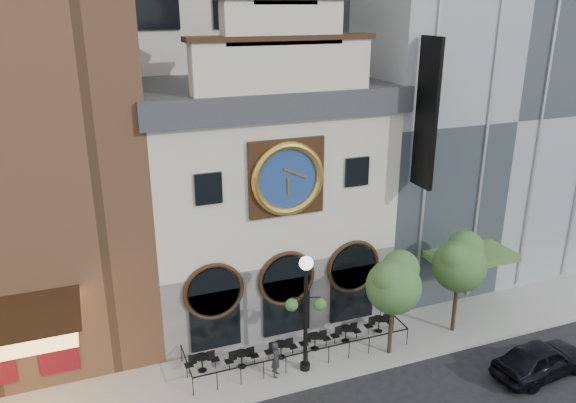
# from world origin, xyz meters

# --- Properties ---
(ground) EXTENTS (120.00, 120.00, 0.00)m
(ground) POSITION_xyz_m (0.00, 0.00, 0.00)
(ground) COLOR black
(ground) RESTS_ON ground
(sidewalk) EXTENTS (44.00, 5.00, 0.15)m
(sidewalk) POSITION_xyz_m (0.00, 2.50, 0.07)
(sidewalk) COLOR gray
(sidewalk) RESTS_ON ground
(clock_building) EXTENTS (12.60, 8.78, 18.65)m
(clock_building) POSITION_xyz_m (0.00, 7.82, 6.69)
(clock_building) COLOR #605E5B
(clock_building) RESTS_ON ground
(retail_building) EXTENTS (14.00, 14.40, 20.00)m
(retail_building) POSITION_xyz_m (12.99, 9.99, 10.14)
(retail_building) COLOR gray
(retail_building) RESTS_ON ground
(cafe_railing) EXTENTS (10.60, 2.60, 0.90)m
(cafe_railing) POSITION_xyz_m (0.00, 2.50, 0.60)
(cafe_railing) COLOR black
(cafe_railing) RESTS_ON sidewalk
(bistro_0) EXTENTS (1.58, 0.68, 0.90)m
(bistro_0) POSITION_xyz_m (-4.55, 2.76, 0.61)
(bistro_0) COLOR black
(bistro_0) RESTS_ON sidewalk
(bistro_1) EXTENTS (1.58, 0.68, 0.90)m
(bistro_1) POSITION_xyz_m (-2.78, 2.39, 0.61)
(bistro_1) COLOR black
(bistro_1) RESTS_ON sidewalk
(bistro_2) EXTENTS (1.58, 0.68, 0.90)m
(bistro_2) POSITION_xyz_m (-0.85, 2.43, 0.61)
(bistro_2) COLOR black
(bistro_2) RESTS_ON sidewalk
(bistro_3) EXTENTS (1.58, 0.68, 0.90)m
(bistro_3) POSITION_xyz_m (0.93, 2.48, 0.61)
(bistro_3) COLOR black
(bistro_3) RESTS_ON sidewalk
(bistro_4) EXTENTS (1.58, 0.68, 0.90)m
(bistro_4) POSITION_xyz_m (2.62, 2.54, 0.61)
(bistro_4) COLOR black
(bistro_4) RESTS_ON sidewalk
(bistro_5) EXTENTS (1.58, 0.68, 0.90)m
(bistro_5) POSITION_xyz_m (4.59, 2.74, 0.61)
(bistro_5) COLOR black
(bistro_5) RESTS_ON sidewalk
(car_right) EXTENTS (4.94, 2.38, 1.63)m
(car_right) POSITION_xyz_m (9.77, -2.79, 0.81)
(car_right) COLOR black
(car_right) RESTS_ON ground
(pedestrian) EXTENTS (0.69, 0.76, 1.74)m
(pedestrian) POSITION_xyz_m (-1.52, 1.21, 1.02)
(pedestrian) COLOR black
(pedestrian) RESTS_ON sidewalk
(lamppost) EXTENTS (1.75, 1.00, 5.69)m
(lamppost) POSITION_xyz_m (-0.13, 1.19, 3.67)
(lamppost) COLOR black
(lamppost) RESTS_ON sidewalk
(tree_left) EXTENTS (2.67, 2.57, 5.14)m
(tree_left) POSITION_xyz_m (4.19, 0.97, 3.92)
(tree_left) COLOR #382619
(tree_left) RESTS_ON sidewalk
(tree_right) EXTENTS (2.74, 2.64, 5.28)m
(tree_right) POSITION_xyz_m (8.25, 1.53, 4.02)
(tree_right) COLOR #382619
(tree_right) RESTS_ON sidewalk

